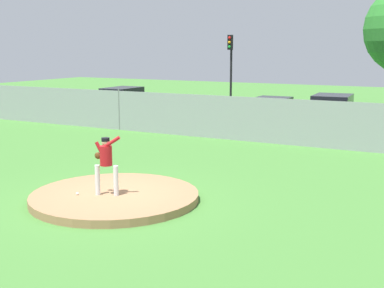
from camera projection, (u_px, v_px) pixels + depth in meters
ground_plane at (213, 159)px, 19.08m from camera, size 80.00×80.00×0.00m
asphalt_strip at (285, 128)px, 26.45m from camera, size 44.00×7.00×0.01m
pitchers_mound at (115, 197)px, 13.86m from camera, size 4.49×4.49×0.21m
pitcher_youth at (106, 160)px, 13.48m from camera, size 0.82×0.32×1.60m
baseball at (77, 194)px, 13.65m from camera, size 0.07×0.07×0.07m
chainlink_fence at (253, 120)px, 22.38m from camera, size 35.54×0.07×2.04m
parked_car_charcoal at (332, 114)px, 25.16m from camera, size 2.13×4.17×1.80m
parked_car_white at (122, 103)px, 30.48m from camera, size 1.83×4.36×1.74m
parked_car_silver at (271, 113)px, 26.32m from camera, size 1.97×4.17×1.54m
traffic_light_near at (231, 60)px, 32.09m from camera, size 0.28×0.46×4.80m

